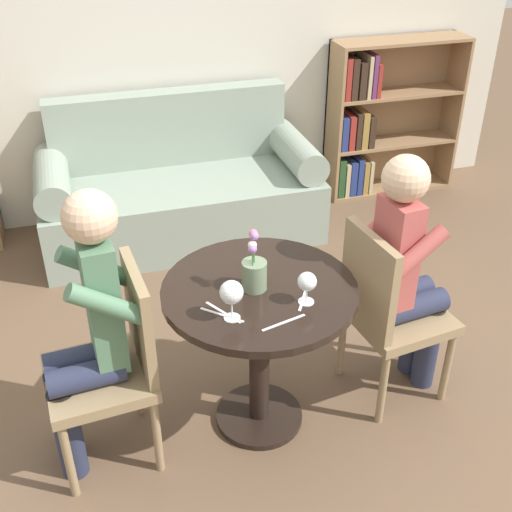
{
  "coord_description": "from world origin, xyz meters",
  "views": [
    {
      "loc": [
        -0.63,
        -2.05,
        2.22
      ],
      "look_at": [
        0.0,
        0.05,
        0.86
      ],
      "focal_mm": 45.0,
      "sensor_mm": 36.0,
      "label": 1
    }
  ],
  "objects": [
    {
      "name": "back_wall",
      "position": [
        0.0,
        2.26,
        1.35
      ],
      "size": [
        5.2,
        0.05,
        2.7
      ],
      "color": "beige",
      "rests_on": "ground_plane"
    },
    {
      "name": "wine_glass_right",
      "position": [
        0.15,
        -0.15,
        0.83
      ],
      "size": [
        0.08,
        0.08,
        0.14
      ],
      "color": "white",
      "rests_on": "round_table"
    },
    {
      "name": "flower_vase",
      "position": [
        -0.02,
        0.0,
        0.82
      ],
      "size": [
        0.1,
        0.1,
        0.27
      ],
      "color": "gray",
      "rests_on": "round_table"
    },
    {
      "name": "fork_left_setting",
      "position": [
        -0.19,
        -0.14,
        0.74
      ],
      "size": [
        0.14,
        0.14,
        0.0
      ],
      "color": "silver",
      "rests_on": "round_table"
    },
    {
      "name": "ground_plane",
      "position": [
        0.0,
        0.0,
        0.0
      ],
      "size": [
        16.0,
        16.0,
        0.0
      ],
      "primitive_type": "plane",
      "color": "brown"
    },
    {
      "name": "chair_left",
      "position": [
        -0.61,
        0.01,
        0.49
      ],
      "size": [
        0.45,
        0.45,
        0.9
      ],
      "rotation": [
        0.0,
        0.0,
        -1.49
      ],
      "color": "#937A56",
      "rests_on": "ground_plane"
    },
    {
      "name": "person_right",
      "position": [
        0.7,
        0.03,
        0.65
      ],
      "size": [
        0.44,
        0.37,
        1.23
      ],
      "rotation": [
        0.0,
        0.0,
        1.7
      ],
      "color": "#282D47",
      "rests_on": "ground_plane"
    },
    {
      "name": "chair_right",
      "position": [
        0.61,
        0.02,
        0.49
      ],
      "size": [
        0.47,
        0.47,
        0.9
      ],
      "rotation": [
        0.0,
        0.0,
        1.7
      ],
      "color": "#937A56",
      "rests_on": "ground_plane"
    },
    {
      "name": "person_left",
      "position": [
        -0.7,
        0.0,
        0.67
      ],
      "size": [
        0.43,
        0.36,
        1.26
      ],
      "rotation": [
        0.0,
        0.0,
        -1.49
      ],
      "color": "#282D47",
      "rests_on": "ground_plane"
    },
    {
      "name": "couch",
      "position": [
        0.0,
        1.84,
        0.31
      ],
      "size": [
        1.82,
        0.8,
        0.92
      ],
      "color": "gray",
      "rests_on": "ground_plane"
    },
    {
      "name": "bookshelf_right",
      "position": [
        1.55,
        2.1,
        0.55
      ],
      "size": [
        0.99,
        0.28,
        1.15
      ],
      "color": "#93704C",
      "rests_on": "ground_plane"
    },
    {
      "name": "fork_right_setting",
      "position": [
        0.02,
        -0.25,
        0.74
      ],
      "size": [
        0.19,
        0.06,
        0.0
      ],
      "color": "silver",
      "rests_on": "round_table"
    },
    {
      "name": "round_table",
      "position": [
        0.0,
        0.0,
        0.56
      ],
      "size": [
        0.81,
        0.81,
        0.74
      ],
      "color": "black",
      "rests_on": "ground_plane"
    },
    {
      "name": "knife_right_setting",
      "position": [
        0.15,
        -0.12,
        0.74
      ],
      "size": [
        0.1,
        0.17,
        0.0
      ],
      "color": "silver",
      "rests_on": "round_table"
    },
    {
      "name": "wine_glass_left",
      "position": [
        -0.16,
        -0.17,
        0.86
      ],
      "size": [
        0.09,
        0.09,
        0.17
      ],
      "color": "white",
      "rests_on": "round_table"
    },
    {
      "name": "knife_left_setting",
      "position": [
        -0.18,
        -0.12,
        0.74
      ],
      "size": [
        0.1,
        0.17,
        0.0
      ],
      "color": "silver",
      "rests_on": "round_table"
    }
  ]
}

